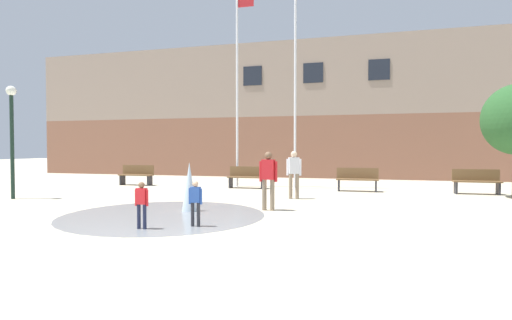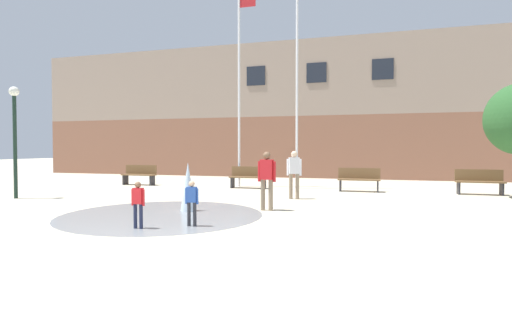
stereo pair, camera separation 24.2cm
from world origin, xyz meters
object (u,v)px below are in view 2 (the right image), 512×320
Objects in this scene: child_in_fountain at (192,200)px; flagpole_left at (240,82)px; park_bench_under_right_flagpole at (359,179)px; park_bench_near_trashcan at (479,181)px; adult_in_red at (294,171)px; lamp_post_left_lane at (15,125)px; child_with_pink_shirt at (138,201)px; park_bench_left_of_flagpoles at (249,177)px; flagpole_right at (298,75)px; adult_watching at (267,176)px; park_bench_far_left at (139,174)px.

flagpole_left reaches higher than child_in_fountain.
park_bench_under_right_flagpole and park_bench_near_trashcan have the same top height.
flagpole_left reaches higher than adult_in_red.
lamp_post_left_lane is at bearing -153.66° from park_bench_under_right_flagpole.
child_with_pink_shirt is 0.11× the size of flagpole_left.
child_with_pink_shirt is 0.26× the size of lamp_post_left_lane.
park_bench_left_of_flagpoles is 8.74m from park_bench_near_trashcan.
park_bench_near_trashcan is 1.62× the size of child_in_fountain.
child_in_fountain is 8.45m from lamp_post_left_lane.
park_bench_under_right_flagpole is 0.18× the size of flagpole_right.
lamp_post_left_lane is at bearing -144.69° from flagpole_right.
flagpole_right reaches higher than park_bench_left_of_flagpoles.
adult_watching is at bearing -65.14° from flagpole_left.
park_bench_far_left is at bearing 179.85° from park_bench_left_of_flagpoles.
lamp_post_left_lane is (-7.77, 2.73, 1.88)m from child_in_fountain.
adult_in_red is 9.46m from lamp_post_left_lane.
park_bench_far_left is at bearing 136.30° from adult_in_red.
lamp_post_left_lane reaches higher than adult_in_red.
flagpole_left is at bearing 108.76° from adult_in_red.
park_bench_near_trashcan is at bearing 0.42° from park_bench_far_left.
adult_watching is at bearing -36.80° from park_bench_far_left.
flagpole_left is (-0.57, 0.52, 4.08)m from park_bench_left_of_flagpoles.
lamp_post_left_lane reaches higher than child_in_fountain.
adult_in_red and adult_watching have the same top height.
flagpole_right is 2.39× the size of lamp_post_left_lane.
park_bench_far_left is 1.00× the size of park_bench_near_trashcan.
child_with_pink_shirt is at bearing -100.20° from flagpole_right.
flagpole_right reaches higher than child_in_fountain.
park_bench_near_trashcan is 6.98m from adult_in_red.
flagpole_right is (1.67, 9.26, 4.14)m from child_with_pink_shirt.
park_bench_far_left is 0.19× the size of flagpole_left.
child_in_fountain is at bearing -77.98° from flagpole_left.
park_bench_far_left is at bearing 121.18° from child_with_pink_shirt.
flagpole_right is (-2.53, 0.55, 4.24)m from park_bench_under_right_flagpole.
lamp_post_left_lane is (-5.91, -5.99, -2.10)m from flagpole_left.
child_with_pink_shirt reaches higher than park_bench_near_trashcan.
flagpole_right is at bearing 35.31° from lamp_post_left_lane.
child_in_fountain is 0.11× the size of flagpole_left.
flagpole_right is (-0.54, 3.54, 3.79)m from adult_in_red.
adult_in_red is at bearing -153.28° from park_bench_near_trashcan.
child_with_pink_shirt is (5.57, -8.76, 0.10)m from park_bench_far_left.
flagpole_right is (1.98, 0.52, 4.24)m from park_bench_left_of_flagpoles.
flagpole_left reaches higher than park_bench_under_right_flagpole.
lamp_post_left_lane reaches higher than park_bench_under_right_flagpole.
flagpole_left is at bearing 45.40° from lamp_post_left_lane.
flagpole_left is (-5.08, 0.55, 4.08)m from park_bench_under_right_flagpole.
park_bench_under_right_flagpole is at bearing 33.89° from adult_in_red.
park_bench_near_trashcan is (14.01, 0.10, 0.00)m from park_bench_far_left.
park_bench_under_right_flagpole is 1.62× the size of child_with_pink_shirt.
adult_in_red is at bearing -50.12° from park_bench_left_of_flagpoles.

